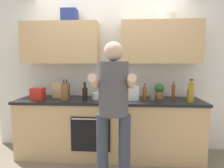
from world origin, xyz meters
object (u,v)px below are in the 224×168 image
object	(u,v)px
bottle_vinegar	(173,92)
bottle_soy	(85,93)
potted_herb	(159,91)
bottle_juice	(190,95)
cup_stoneware	(152,97)
grocery_bag_crisps	(38,94)
bottle_syrup	(144,93)
grocery_bag_produce	(131,93)
grocery_bag_bread	(59,90)
bottle_oil	(191,92)
person_standing	(113,103)
knife_block	(66,92)
mixing_bowl	(100,96)

from	to	relation	value
bottle_vinegar	bottle_soy	bearing A→B (deg)	-174.52
bottle_soy	potted_herb	bearing A→B (deg)	10.66
bottle_juice	cup_stoneware	distance (m)	0.55
grocery_bag_crisps	bottle_syrup	bearing A→B (deg)	2.75
grocery_bag_produce	grocery_bag_bread	world-z (taller)	grocery_bag_bread
bottle_syrup	bottle_oil	xyz separation A→B (m)	(0.64, -0.16, 0.04)
person_standing	grocery_bag_crisps	world-z (taller)	person_standing
bottle_vinegar	knife_block	xyz separation A→B (m)	(-1.63, -0.13, 0.01)
bottle_vinegar	bottle_soy	size ratio (longest dim) A/B	1.01
grocery_bag_produce	bottle_vinegar	bearing A→B (deg)	6.03
knife_block	grocery_bag_crisps	size ratio (longest dim) A/B	1.66
mixing_bowl	grocery_bag_bread	world-z (taller)	grocery_bag_bread
mixing_bowl	potted_herb	size ratio (longest dim) A/B	1.00
bottle_oil	bottle_soy	xyz separation A→B (m)	(-1.53, 0.07, -0.04)
person_standing	bottle_soy	bearing A→B (deg)	124.47
person_standing	bottle_syrup	world-z (taller)	person_standing
person_standing	cup_stoneware	size ratio (longest dim) A/B	19.88
knife_block	potted_herb	bearing A→B (deg)	8.59
person_standing	mixing_bowl	xyz separation A→B (m)	(-0.26, 0.79, -0.05)
bottle_oil	cup_stoneware	size ratio (longest dim) A/B	3.93
bottle_oil	grocery_bag_bread	xyz separation A→B (m)	(-2.00, 0.27, -0.03)
potted_herb	mixing_bowl	bearing A→B (deg)	-173.29
bottle_soy	cup_stoneware	xyz separation A→B (m)	(1.02, 0.10, -0.06)
potted_herb	grocery_bag_bread	distance (m)	1.61
bottle_syrup	bottle_soy	xyz separation A→B (m)	(-0.90, -0.08, 0.00)
bottle_vinegar	grocery_bag_bread	world-z (taller)	bottle_vinegar
bottle_oil	grocery_bag_produce	size ratio (longest dim) A/B	1.60
person_standing	bottle_juice	xyz separation A→B (m)	(1.10, 0.77, -0.02)
person_standing	bottle_juice	bearing A→B (deg)	35.12
grocery_bag_bread	grocery_bag_crisps	bearing A→B (deg)	-144.34
bottle_syrup	knife_block	world-z (taller)	knife_block
cup_stoneware	grocery_bag_produce	distance (m)	0.34
bottle_syrup	grocery_bag_crisps	distance (m)	1.63
person_standing	bottle_oil	distance (m)	1.23
bottle_syrup	grocery_bag_bread	world-z (taller)	bottle_syrup
bottle_vinegar	potted_herb	world-z (taller)	bottle_vinegar
cup_stoneware	grocery_bag_bread	xyz separation A→B (m)	(-1.49, 0.10, 0.08)
bottle_oil	grocery_bag_produce	world-z (taller)	bottle_oil
bottle_vinegar	potted_herb	distance (m)	0.21
person_standing	grocery_bag_bread	xyz separation A→B (m)	(-0.94, 0.88, 0.02)
grocery_bag_crisps	cup_stoneware	bearing A→B (deg)	2.96
bottle_soy	potted_herb	xyz separation A→B (m)	(1.14, 0.22, 0.02)
bottle_syrup	bottle_vinegar	bearing A→B (deg)	5.68
bottle_oil	bottle_soy	distance (m)	1.54
bottle_soy	grocery_bag_produce	xyz separation A→B (m)	(0.69, 0.06, -0.00)
cup_stoneware	bottle_syrup	bearing A→B (deg)	-174.23
bottle_soy	knife_block	xyz separation A→B (m)	(-0.30, -0.00, 0.02)
bottle_soy	grocery_bag_produce	distance (m)	0.70
cup_stoneware	grocery_bag_crisps	xyz separation A→B (m)	(-1.75, -0.09, 0.05)
potted_herb	grocery_bag_produce	size ratio (longest dim) A/B	1.13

